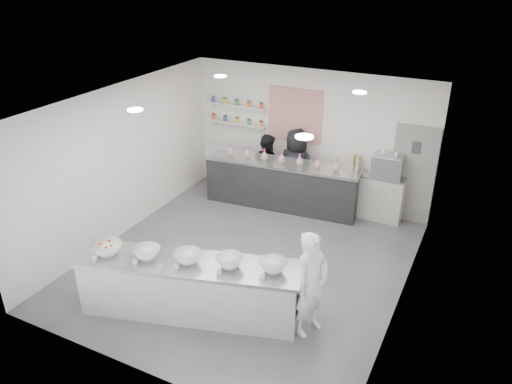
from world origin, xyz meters
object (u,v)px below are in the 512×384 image
prep_counter (190,288)px  staff_right (296,168)px  back_bar (281,185)px  staff_left (266,167)px  espresso_ledge (371,196)px  espresso_machine (388,166)px  woman_prep (311,284)px

prep_counter → staff_right: staff_right is taller
back_bar → staff_left: bearing=147.3°
espresso_ledge → staff_right: (-1.69, -0.18, 0.39)m
espresso_ledge → staff_right: size_ratio=0.75×
espresso_ledge → staff_right: staff_right is taller
prep_counter → espresso_ledge: bearing=53.1°
prep_counter → espresso_machine: 4.91m
staff_right → back_bar: bearing=54.8°
back_bar → staff_right: 0.50m
back_bar → woman_prep: size_ratio=2.05×
espresso_ledge → woman_prep: size_ratio=0.80×
woman_prep → staff_right: size_ratio=0.94×
prep_counter → back_bar: bearing=77.1°
woman_prep → staff_left: 4.54m
prep_counter → staff_left: (-0.71, 4.23, 0.31)m
woman_prep → staff_left: (-2.52, 3.78, -0.05)m
prep_counter → espresso_ledge: espresso_ledge is taller
espresso_ledge → staff_right: bearing=-173.9°
espresso_ledge → woman_prep: woman_prep is taller
espresso_machine → staff_right: bearing=-174.7°
espresso_machine → woman_prep: woman_prep is taller
woman_prep → staff_left: bearing=54.4°
staff_left → staff_right: 0.71m
prep_counter → espresso_ledge: size_ratio=2.60×
staff_left → staff_right: bearing=-164.9°
prep_counter → woman_prep: 1.91m
back_bar → staff_right: bearing=45.5°
staff_left → staff_right: staff_right is taller
prep_counter → staff_left: bearing=83.3°
espresso_machine → woman_prep: size_ratio=0.37×
back_bar → espresso_ledge: back_bar is taller
staff_right → espresso_machine: bearing=-170.6°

